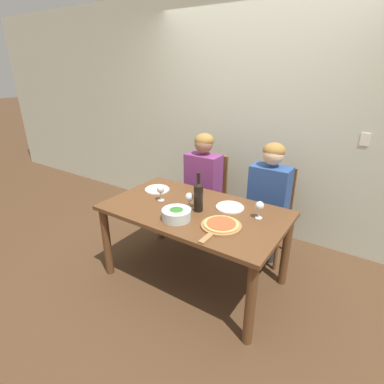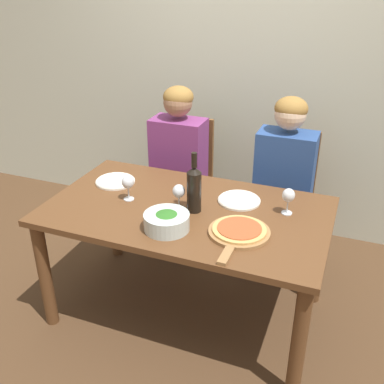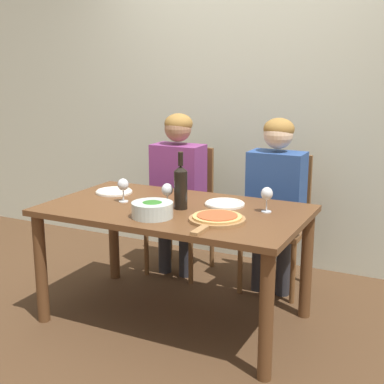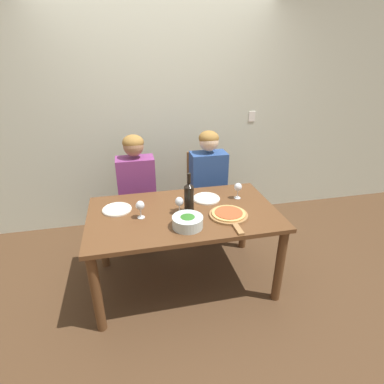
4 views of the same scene
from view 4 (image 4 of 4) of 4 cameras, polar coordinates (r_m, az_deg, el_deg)
name	(u,v)px [view 4 (image 4 of 4)]	position (r m, az deg, el deg)	size (l,w,h in m)	color
ground_plane	(184,280)	(2.95, -1.47, -16.40)	(40.00, 40.00, 0.00)	#4C331E
back_wall	(161,111)	(3.53, -5.92, 15.07)	(10.00, 0.06, 2.70)	beige
dining_table	(184,222)	(2.58, -1.63, -5.81)	(1.58, 0.91, 0.73)	brown
chair_left	(138,198)	(3.32, -10.32, -1.08)	(0.42, 0.42, 0.96)	brown
chair_right	(205,191)	(3.42, 2.58, 0.13)	(0.42, 0.42, 0.96)	brown
person_woman	(137,182)	(3.12, -10.53, 1.82)	(0.47, 0.51, 1.23)	#28282D
person_man	(209,176)	(3.23, 3.17, 3.02)	(0.47, 0.51, 1.23)	#28282D
wine_bottle	(189,197)	(2.46, -0.57, -0.93)	(0.08, 0.08, 0.35)	black
broccoli_bowl	(188,222)	(2.30, -0.84, -5.67)	(0.24, 0.24, 0.10)	silver
dinner_plate_left	(117,209)	(2.63, -14.11, -3.19)	(0.25, 0.25, 0.02)	silver
dinner_plate_right	(206,198)	(2.74, 2.76, -1.21)	(0.25, 0.25, 0.02)	silver
pizza_on_board	(229,215)	(2.47, 7.04, -4.31)	(0.32, 0.46, 0.04)	#9E7042
wine_glass_left	(140,206)	(2.43, -9.83, -2.70)	(0.07, 0.07, 0.15)	silver
wine_glass_right	(238,188)	(2.74, 8.75, 0.79)	(0.07, 0.07, 0.15)	silver
wine_glass_centre	(179,202)	(2.45, -2.44, -1.98)	(0.07, 0.07, 0.15)	silver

